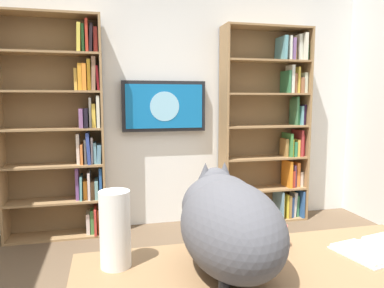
{
  "coord_description": "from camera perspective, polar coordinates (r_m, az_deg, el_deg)",
  "views": [
    {
      "loc": [
        0.59,
        1.52,
        1.32
      ],
      "look_at": [
        -0.03,
        -1.07,
        0.99
      ],
      "focal_mm": 33.68,
      "sensor_mm": 36.0,
      "label": 1
    }
  ],
  "objects": [
    {
      "name": "wall_mounted_tv",
      "position": [
        3.72,
        -4.4,
        5.97
      ],
      "size": [
        0.86,
        0.07,
        0.51
      ],
      "color": "black"
    },
    {
      "name": "open_binder",
      "position": [
        1.67,
        27.57,
        -14.53
      ],
      "size": [
        0.37,
        0.28,
        0.02
      ],
      "color": "white",
      "rests_on": "desk"
    },
    {
      "name": "wall_back",
      "position": [
        3.8,
        -4.66,
        7.49
      ],
      "size": [
        4.52,
        0.06,
        2.7
      ],
      "primitive_type": "cube",
      "color": "silver",
      "rests_on": "ground"
    },
    {
      "name": "coffee_mug",
      "position": [
        1.55,
        13.36,
        -14.02
      ],
      "size": [
        0.08,
        0.08,
        0.1
      ],
      "primitive_type": "cylinder",
      "color": "#D84C3F",
      "rests_on": "desk"
    },
    {
      "name": "bookshelf_right",
      "position": [
        3.61,
        -19.34,
        2.14
      ],
      "size": [
        0.93,
        0.28,
        2.1
      ],
      "color": "#937047",
      "rests_on": "ground"
    },
    {
      "name": "bookshelf_left",
      "position": [
        4.01,
        12.75,
        2.74
      ],
      "size": [
        0.95,
        0.28,
        2.07
      ],
      "color": "#937047",
      "rests_on": "ground"
    },
    {
      "name": "paper_towel_roll",
      "position": [
        1.35,
        -12.08,
        -13.05
      ],
      "size": [
        0.11,
        0.11,
        0.28
      ],
      "primitive_type": "cylinder",
      "color": "white",
      "rests_on": "desk"
    },
    {
      "name": "cat",
      "position": [
        1.31,
        5.61,
        -11.96
      ],
      "size": [
        0.35,
        0.69,
        0.36
      ],
      "color": "#4C4C51",
      "rests_on": "desk"
    }
  ]
}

